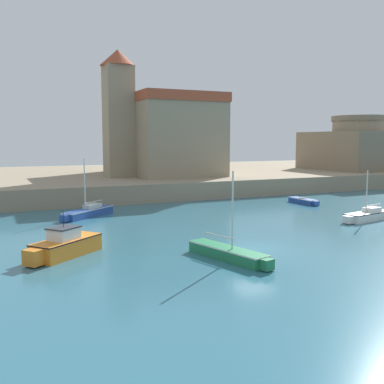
{
  "coord_description": "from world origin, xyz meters",
  "views": [
    {
      "loc": [
        -14.79,
        -22.97,
        6.67
      ],
      "look_at": [
        2.13,
        13.59,
        2.0
      ],
      "focal_mm": 42.0,
      "sensor_mm": 36.0,
      "label": 1
    }
  ],
  "objects_px": {
    "fortress": "(359,148)",
    "church": "(160,133)",
    "sailboat_white_1": "(368,215)",
    "sailboat_blue_2": "(88,212)",
    "sailboat_green_5": "(228,253)",
    "dinghy_blue_4": "(303,201)",
    "motorboat_orange_0": "(65,245)"
  },
  "relations": [
    {
      "from": "dinghy_blue_4",
      "to": "church",
      "type": "height_order",
      "value": "church"
    },
    {
      "from": "fortress",
      "to": "dinghy_blue_4",
      "type": "bearing_deg",
      "value": -145.35
    },
    {
      "from": "church",
      "to": "fortress",
      "type": "height_order",
      "value": "church"
    },
    {
      "from": "motorboat_orange_0",
      "to": "sailboat_blue_2",
      "type": "bearing_deg",
      "value": 72.63
    },
    {
      "from": "fortress",
      "to": "sailboat_blue_2",
      "type": "bearing_deg",
      "value": -161.68
    },
    {
      "from": "sailboat_white_1",
      "to": "church",
      "type": "relative_size",
      "value": 0.32
    },
    {
      "from": "motorboat_orange_0",
      "to": "fortress",
      "type": "relative_size",
      "value": 0.34
    },
    {
      "from": "sailboat_green_5",
      "to": "sailboat_blue_2",
      "type": "bearing_deg",
      "value": 103.33
    },
    {
      "from": "motorboat_orange_0",
      "to": "church",
      "type": "height_order",
      "value": "church"
    },
    {
      "from": "sailboat_white_1",
      "to": "sailboat_blue_2",
      "type": "bearing_deg",
      "value": 150.78
    },
    {
      "from": "fortress",
      "to": "motorboat_orange_0",
      "type": "bearing_deg",
      "value": -150.71
    },
    {
      "from": "sailboat_blue_2",
      "to": "fortress",
      "type": "distance_m",
      "value": 49.51
    },
    {
      "from": "sailboat_white_1",
      "to": "dinghy_blue_4",
      "type": "height_order",
      "value": "sailboat_white_1"
    },
    {
      "from": "sailboat_blue_2",
      "to": "sailboat_green_5",
      "type": "height_order",
      "value": "sailboat_blue_2"
    },
    {
      "from": "dinghy_blue_4",
      "to": "sailboat_green_5",
      "type": "relative_size",
      "value": 0.72
    },
    {
      "from": "sailboat_white_1",
      "to": "sailboat_blue_2",
      "type": "distance_m",
      "value": 23.88
    },
    {
      "from": "sailboat_blue_2",
      "to": "church",
      "type": "bearing_deg",
      "value": 53.6
    },
    {
      "from": "church",
      "to": "dinghy_blue_4",
      "type": "bearing_deg",
      "value": -68.02
    },
    {
      "from": "sailboat_blue_2",
      "to": "sailboat_green_5",
      "type": "bearing_deg",
      "value": -76.67
    },
    {
      "from": "dinghy_blue_4",
      "to": "church",
      "type": "distance_m",
      "value": 23.3
    },
    {
      "from": "sailboat_white_1",
      "to": "sailboat_green_5",
      "type": "relative_size",
      "value": 0.95
    },
    {
      "from": "sailboat_blue_2",
      "to": "sailboat_green_5",
      "type": "relative_size",
      "value": 0.89
    },
    {
      "from": "dinghy_blue_4",
      "to": "church",
      "type": "relative_size",
      "value": 0.24
    },
    {
      "from": "sailboat_white_1",
      "to": "sailboat_green_5",
      "type": "bearing_deg",
      "value": -160.43
    },
    {
      "from": "church",
      "to": "sailboat_blue_2",
      "type": "bearing_deg",
      "value": -126.4
    },
    {
      "from": "sailboat_green_5",
      "to": "church",
      "type": "relative_size",
      "value": 0.33
    },
    {
      "from": "motorboat_orange_0",
      "to": "dinghy_blue_4",
      "type": "bearing_deg",
      "value": 23.79
    },
    {
      "from": "dinghy_blue_4",
      "to": "motorboat_orange_0",
      "type": "bearing_deg",
      "value": -156.21
    },
    {
      "from": "fortress",
      "to": "church",
      "type": "bearing_deg",
      "value": 173.57
    },
    {
      "from": "motorboat_orange_0",
      "to": "sailboat_white_1",
      "type": "xyz_separation_m",
      "value": [
        24.91,
        1.37,
        -0.22
      ]
    },
    {
      "from": "sailboat_white_1",
      "to": "sailboat_blue_2",
      "type": "relative_size",
      "value": 1.06
    },
    {
      "from": "motorboat_orange_0",
      "to": "sailboat_blue_2",
      "type": "relative_size",
      "value": 0.9
    }
  ]
}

